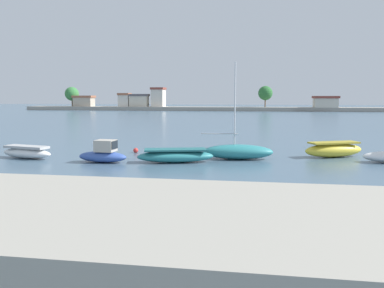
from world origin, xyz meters
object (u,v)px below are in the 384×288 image
moored_boat_0 (27,152)px  moored_boat_3 (238,152)px  moored_boat_1 (103,154)px  mooring_buoy_1 (35,150)px  mooring_buoy_3 (136,150)px  moored_boat_4 (334,150)px  moored_boat_2 (175,156)px

moored_boat_0 → moored_boat_3: bearing=20.2°
moored_boat_1 → mooring_buoy_1: bearing=158.0°
moored_boat_0 → mooring_buoy_3: bearing=41.7°
moored_boat_4 → mooring_buoy_3: 15.45m
moored_boat_3 → mooring_buoy_3: moored_boat_3 is taller
mooring_buoy_1 → mooring_buoy_3: 8.25m
moored_boat_3 → moored_boat_1: bearing=-167.2°
moored_boat_1 → mooring_buoy_1: (-7.31, 3.57, -0.35)m
moored_boat_0 → moored_boat_4: size_ratio=0.92×
moored_boat_4 → mooring_buoy_1: moored_boat_4 is taller
moored_boat_4 → mooring_buoy_1: (-23.61, -1.38, -0.34)m
moored_boat_1 → moored_boat_2: moored_boat_1 is taller
mooring_buoy_1 → mooring_buoy_3: mooring_buoy_1 is taller
moored_boat_1 → moored_boat_2: 5.02m
moored_boat_0 → moored_boat_1: moored_boat_1 is taller
moored_boat_1 → mooring_buoy_3: size_ratio=8.89×
moored_boat_4 → mooring_buoy_3: size_ratio=12.18×
moored_boat_0 → moored_boat_3: (15.48, 2.05, 0.12)m
moored_boat_1 → moored_boat_3: moored_boat_3 is taller
mooring_buoy_1 → mooring_buoy_3: bearing=8.3°
moored_boat_3 → mooring_buoy_3: (-8.33, 1.92, -0.36)m
moored_boat_1 → moored_boat_3: bearing=21.3°
moored_boat_3 → moored_boat_4: bearing=12.0°
moored_boat_0 → mooring_buoy_3: (7.15, 3.97, -0.24)m
mooring_buoy_3 → moored_boat_2: bearing=-44.4°
mooring_buoy_3 → moored_boat_4: bearing=0.7°
mooring_buoy_3 → moored_boat_3: bearing=-13.0°
moored_boat_4 → mooring_buoy_1: size_ratio=11.32×
moored_boat_0 → mooring_buoy_3: 8.19m
moored_boat_0 → moored_boat_2: size_ratio=0.81×
moored_boat_3 → mooring_buoy_3: bearing=162.6°
moored_boat_0 → moored_boat_4: (22.60, 4.15, 0.12)m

